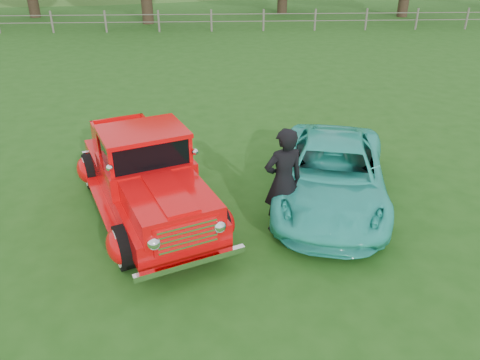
{
  "coord_description": "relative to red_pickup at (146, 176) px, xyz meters",
  "views": [
    {
      "loc": [
        0.25,
        -6.01,
        4.87
      ],
      "look_at": [
        0.61,
        1.2,
        1.11
      ],
      "focal_mm": 35.0,
      "sensor_mm": 36.0,
      "label": 1
    }
  ],
  "objects": [
    {
      "name": "ground",
      "position": [
        1.15,
        -2.04,
        -0.8
      ],
      "size": [
        140.0,
        140.0,
        0.0
      ],
      "primitive_type": "plane",
      "color": "#1F4F15",
      "rests_on": "ground"
    },
    {
      "name": "distant_hills",
      "position": [
        -2.93,
        57.43,
        -5.34
      ],
      "size": [
        116.0,
        60.0,
        18.0
      ],
      "color": "#305C22",
      "rests_on": "ground"
    },
    {
      "name": "fence_line",
      "position": [
        1.15,
        19.96,
        -0.19
      ],
      "size": [
        48.0,
        0.12,
        1.2
      ],
      "color": "#6A6459",
      "rests_on": "ground"
    },
    {
      "name": "red_pickup",
      "position": [
        0.0,
        0.0,
        0.0
      ],
      "size": [
        3.57,
        5.27,
        1.78
      ],
      "rotation": [
        0.0,
        0.0,
        0.4
      ],
      "color": "black",
      "rests_on": "ground"
    },
    {
      "name": "teal_sedan",
      "position": [
        3.66,
        0.23,
        -0.16
      ],
      "size": [
        3.1,
        4.91,
        1.26
      ],
      "primitive_type": "imported",
      "rotation": [
        0.0,
        0.0,
        -0.23
      ],
      "color": "#32C9B9",
      "rests_on": "ground"
    },
    {
      "name": "man",
      "position": [
        2.53,
        -0.75,
        0.22
      ],
      "size": [
        0.85,
        0.68,
        2.02
      ],
      "primitive_type": "imported",
      "rotation": [
        0.0,
        0.0,
        3.44
      ],
      "color": "black",
      "rests_on": "ground"
    }
  ]
}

